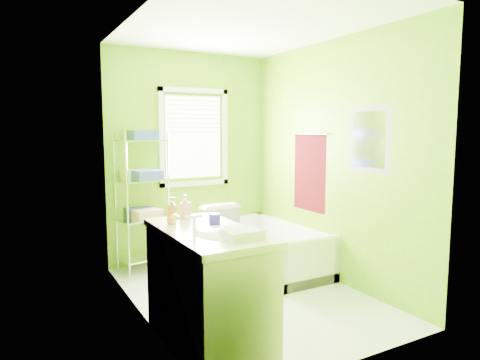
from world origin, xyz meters
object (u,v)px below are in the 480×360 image
vanity (208,284)px  wire_shelf_unit (143,185)px  toilet (209,233)px  bathtub (270,254)px

vanity → wire_shelf_unit: size_ratio=0.73×
toilet → wire_shelf_unit: (-0.72, 0.25, 0.60)m
wire_shelf_unit → bathtub: bearing=-26.8°
bathtub → wire_shelf_unit: bearing=153.2°
vanity → toilet: bearing=65.0°
wire_shelf_unit → vanity: bearing=-92.8°
bathtub → wire_shelf_unit: size_ratio=1.00×
toilet → wire_shelf_unit: wire_shelf_unit is taller
bathtub → wire_shelf_unit: wire_shelf_unit is taller
vanity → wire_shelf_unit: (0.10, 2.00, 0.52)m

